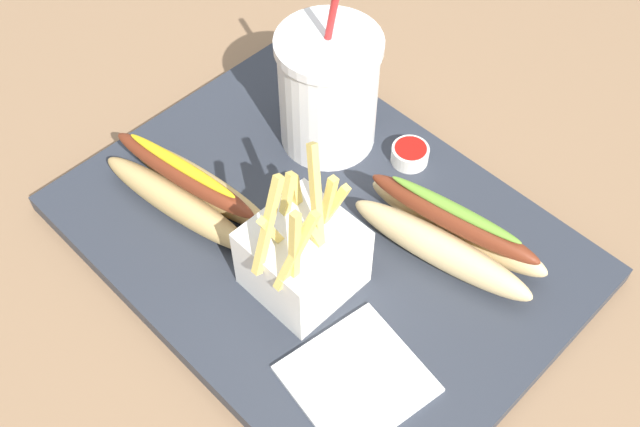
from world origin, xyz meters
The scene contains 8 objects.
ground_plane centered at (0.00, 0.00, -0.01)m, with size 2.40×2.40×0.02m, color #8C6B4C.
food_tray centered at (0.00, 0.00, 0.01)m, with size 0.47×0.35×0.02m, color #2D333D.
soda_cup centered at (-0.08, 0.10, 0.09)m, with size 0.11×0.11×0.22m.
fries_basket centered at (0.03, -0.05, 0.06)m, with size 0.09×0.10×0.15m.
hot_dog_1 centered at (-0.12, -0.07, 0.04)m, with size 0.19×0.09×0.06m.
hot_dog_2 centered at (0.10, 0.07, 0.05)m, with size 0.19×0.09×0.07m.
ketchup_cup_1 centered at (0.00, 0.13, 0.03)m, with size 0.04×0.04×0.02m.
napkin_stack centered at (0.13, -0.09, 0.02)m, with size 0.10×0.11×0.00m, color white.
Camera 1 is at (0.30, -0.30, 0.62)m, focal length 42.64 mm.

